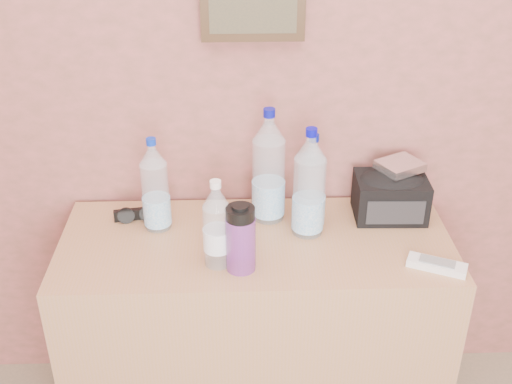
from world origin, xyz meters
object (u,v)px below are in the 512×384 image
at_px(pet_large_c, 312,187).
at_px(pet_large_d, 309,188).
at_px(pet_small, 217,228).
at_px(pet_large_a, 155,189).
at_px(sunglasses, 137,214).
at_px(pet_large_b, 269,171).
at_px(toiletry_bag, 390,195).
at_px(nalgene_bottle, 241,238).
at_px(foil_packet, 400,166).
at_px(dresser, 256,333).
at_px(ac_remote, 437,265).

height_order(pet_large_c, pet_large_d, pet_large_d).
bearing_deg(pet_small, pet_large_c, 33.44).
distance_m(pet_large_a, sunglasses, 0.14).
bearing_deg(pet_large_b, toiletry_bag, -0.39).
height_order(nalgene_bottle, foil_packet, nalgene_bottle).
distance_m(pet_large_a, toiletry_bag, 0.73).
distance_m(pet_large_d, foil_packet, 0.32).
height_order(pet_large_d, foil_packet, pet_large_d).
height_order(dresser, sunglasses, sunglasses).
relative_size(nalgene_bottle, foil_packet, 1.61).
height_order(sunglasses, foil_packet, foil_packet).
xyz_separation_m(nalgene_bottle, toiletry_bag, (0.47, 0.27, -0.03)).
height_order(pet_large_b, pet_large_c, pet_large_b).
relative_size(pet_large_c, sunglasses, 2.18).
bearing_deg(pet_large_c, sunglasses, 173.79).
xyz_separation_m(pet_large_b, pet_large_c, (0.13, -0.06, -0.03)).
bearing_deg(pet_large_b, ac_remote, -32.45).
bearing_deg(pet_large_a, foil_packet, 5.16).
bearing_deg(toiletry_bag, pet_large_a, -175.05).
xyz_separation_m(dresser, sunglasses, (-0.37, 0.13, 0.39)).
bearing_deg(pet_large_d, toiletry_bag, 17.89).
distance_m(pet_large_c, ac_remote, 0.43).
xyz_separation_m(pet_large_c, foil_packet, (0.28, 0.08, 0.03)).
xyz_separation_m(pet_small, foil_packet, (0.56, 0.27, 0.05)).
relative_size(pet_large_a, foil_packet, 2.36).
xyz_separation_m(pet_large_c, toiletry_bag, (0.26, 0.06, -0.06)).
bearing_deg(dresser, ac_remote, -17.55).
xyz_separation_m(pet_large_a, nalgene_bottle, (0.25, -0.22, -0.03)).
xyz_separation_m(dresser, foil_packet, (0.45, 0.16, 0.53)).
relative_size(pet_large_b, nalgene_bottle, 1.80).
distance_m(toiletry_bag, foil_packet, 0.10).
height_order(sunglasses, ac_remote, sunglasses).
bearing_deg(pet_large_c, pet_small, -146.56).
bearing_deg(ac_remote, pet_large_d, 174.01).
bearing_deg(pet_large_c, dresser, -156.55).
height_order(pet_small, sunglasses, pet_small).
xyz_separation_m(pet_large_c, pet_small, (-0.28, -0.19, -0.02)).
xyz_separation_m(pet_large_a, pet_large_d, (0.46, -0.04, 0.02)).
relative_size(pet_large_d, toiletry_bag, 1.56).
relative_size(pet_small, toiletry_bag, 1.20).
bearing_deg(nalgene_bottle, pet_large_b, 71.60).
height_order(nalgene_bottle, sunglasses, nalgene_bottle).
distance_m(pet_large_d, ac_remote, 0.42).
bearing_deg(pet_large_d, ac_remote, -30.45).
bearing_deg(ac_remote, pet_large_a, -172.59).
xyz_separation_m(pet_small, ac_remote, (0.61, -0.05, -0.11)).
height_order(pet_large_a, sunglasses, pet_large_a).
distance_m(pet_large_b, pet_large_d, 0.15).
relative_size(dresser, sunglasses, 8.25).
bearing_deg(toiletry_bag, dresser, -161.54).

